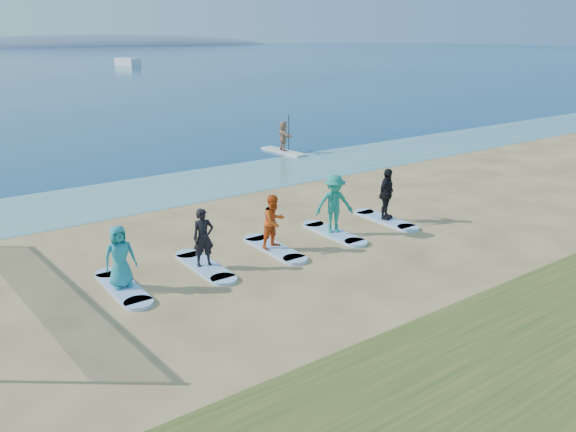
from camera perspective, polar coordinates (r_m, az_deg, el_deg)
ground at (r=15.04m, az=4.52°, el=-5.90°), size 600.00×600.00×0.00m
shallow_water at (r=23.57m, az=-12.16°, el=2.67°), size 600.00×600.00×0.00m
island_ridge at (r=327.43m, az=-17.98°, el=16.13°), size 220.00×56.00×18.00m
paddleboard at (r=30.32m, az=-0.47°, el=6.56°), size 0.95×3.05×0.12m
paddleboarder at (r=30.16m, az=-0.47°, el=8.13°), size 0.77×1.51×1.56m
boat_offshore_b at (r=120.25m, az=-15.97°, el=14.46°), size 3.32×6.58×1.50m
surfboard_0 at (r=14.72m, az=-16.43°, el=-6.99°), size 0.70×2.20×0.09m
student_0 at (r=14.40m, az=-16.73°, el=-3.96°), size 0.80×0.55×1.59m
surfboard_1 at (r=15.52m, az=-8.45°, el=-5.09°), size 0.70×2.20×0.09m
student_1 at (r=15.21m, az=-8.60°, el=-2.17°), size 0.64×0.48×1.59m
surfboard_2 at (r=16.60m, az=-1.42°, el=-3.32°), size 0.70×2.20×0.09m
student_2 at (r=16.31m, az=-1.44°, el=-0.56°), size 0.87×0.72×1.60m
surfboard_3 at (r=17.91m, az=4.65°, el=-1.75°), size 0.70×2.20×0.09m
student_3 at (r=17.60m, az=4.73°, el=1.23°), size 1.38×1.12×1.86m
surfboard_4 at (r=19.40m, az=9.83°, el=-0.39°), size 0.70×2.20×0.09m
student_4 at (r=19.13m, az=9.98°, el=2.21°), size 1.11×0.77×1.74m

